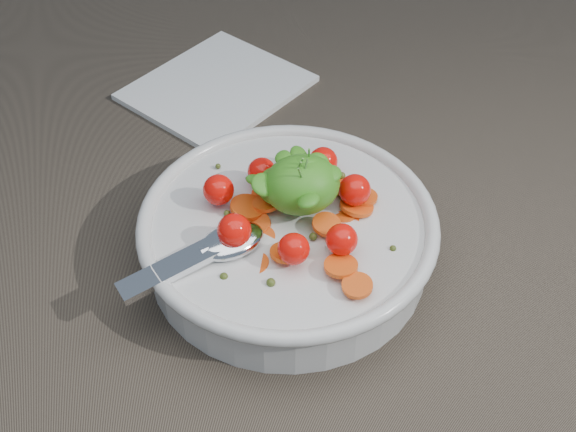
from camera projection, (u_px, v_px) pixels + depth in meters
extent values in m
plane|color=brown|center=(296.00, 252.00, 0.64)|extent=(6.00, 6.00, 0.00)
cylinder|color=silver|center=(288.00, 240.00, 0.62)|extent=(0.24, 0.24, 0.05)
torus|color=silver|center=(288.00, 221.00, 0.60)|extent=(0.25, 0.25, 0.01)
cylinder|color=silver|center=(288.00, 256.00, 0.63)|extent=(0.12, 0.12, 0.01)
cylinder|color=brown|center=(288.00, 240.00, 0.62)|extent=(0.22, 0.22, 0.04)
cylinder|color=#ED5613|center=(287.00, 252.00, 0.57)|extent=(0.03, 0.03, 0.01)
cylinder|color=#ED5613|center=(357.00, 285.00, 0.54)|extent=(0.03, 0.03, 0.01)
cylinder|color=#ED5613|center=(343.00, 214.00, 0.61)|extent=(0.04, 0.04, 0.01)
cylinder|color=#ED5613|center=(327.00, 224.00, 0.59)|extent=(0.03, 0.03, 0.01)
cylinder|color=#ED5613|center=(253.00, 265.00, 0.57)|extent=(0.03, 0.03, 0.01)
cylinder|color=#ED5613|center=(301.00, 270.00, 0.57)|extent=(0.03, 0.03, 0.01)
cylinder|color=#ED5613|center=(351.00, 188.00, 0.62)|extent=(0.04, 0.04, 0.01)
cylinder|color=#ED5613|center=(345.00, 223.00, 0.60)|extent=(0.03, 0.03, 0.01)
cylinder|color=#ED5613|center=(257.00, 224.00, 0.60)|extent=(0.03, 0.03, 0.01)
cylinder|color=#ED5613|center=(251.00, 224.00, 0.60)|extent=(0.03, 0.03, 0.01)
cylinder|color=#ED5613|center=(262.00, 238.00, 0.59)|extent=(0.03, 0.03, 0.01)
cylinder|color=#ED5613|center=(363.00, 196.00, 0.62)|extent=(0.04, 0.04, 0.01)
cylinder|color=#ED5613|center=(248.00, 207.00, 0.61)|extent=(0.03, 0.03, 0.01)
cylinder|color=#ED5613|center=(267.00, 203.00, 0.61)|extent=(0.03, 0.03, 0.01)
cylinder|color=#ED5613|center=(357.00, 206.00, 0.61)|extent=(0.04, 0.04, 0.01)
cylinder|color=#ED5613|center=(269.00, 193.00, 0.62)|extent=(0.03, 0.03, 0.01)
cylinder|color=#ED5613|center=(280.00, 183.00, 0.63)|extent=(0.03, 0.03, 0.01)
cylinder|color=#ED5613|center=(341.00, 266.00, 0.56)|extent=(0.03, 0.03, 0.01)
cylinder|color=#ED5613|center=(318.00, 178.00, 0.64)|extent=(0.04, 0.04, 0.01)
sphere|color=#414E1A|center=(342.00, 176.00, 0.64)|extent=(0.01, 0.01, 0.01)
sphere|color=#414E1A|center=(328.00, 241.00, 0.58)|extent=(0.01, 0.01, 0.01)
sphere|color=#414E1A|center=(218.00, 177.00, 0.64)|extent=(0.01, 0.01, 0.01)
sphere|color=#414E1A|center=(330.00, 177.00, 0.63)|extent=(0.01, 0.01, 0.01)
sphere|color=#414E1A|center=(218.00, 166.00, 0.65)|extent=(0.00, 0.00, 0.00)
sphere|color=#414E1A|center=(239.00, 226.00, 0.59)|extent=(0.01, 0.01, 0.01)
sphere|color=#414E1A|center=(271.00, 283.00, 0.55)|extent=(0.01, 0.01, 0.01)
sphere|color=#414E1A|center=(313.00, 237.00, 0.58)|extent=(0.01, 0.01, 0.01)
sphere|color=#414E1A|center=(227.00, 213.00, 0.60)|extent=(0.01, 0.01, 0.01)
sphere|color=#414E1A|center=(282.00, 162.00, 0.66)|extent=(0.01, 0.01, 0.01)
sphere|color=#414E1A|center=(207.00, 246.00, 0.58)|extent=(0.01, 0.01, 0.01)
sphere|color=#414E1A|center=(219.00, 258.00, 0.57)|extent=(0.01, 0.01, 0.01)
sphere|color=#414E1A|center=(224.00, 277.00, 0.56)|extent=(0.01, 0.01, 0.01)
sphere|color=#414E1A|center=(393.00, 248.00, 0.58)|extent=(0.01, 0.01, 0.01)
sphere|color=red|center=(355.00, 190.00, 0.60)|extent=(0.03, 0.03, 0.03)
sphere|color=red|center=(323.00, 162.00, 0.63)|extent=(0.03, 0.03, 0.03)
sphere|color=red|center=(262.00, 172.00, 0.62)|extent=(0.02, 0.02, 0.02)
sphere|color=red|center=(218.00, 190.00, 0.60)|extent=(0.03, 0.03, 0.03)
sphere|color=red|center=(234.00, 230.00, 0.57)|extent=(0.03, 0.03, 0.03)
sphere|color=red|center=(294.00, 249.00, 0.56)|extent=(0.03, 0.03, 0.03)
sphere|color=red|center=(342.00, 240.00, 0.56)|extent=(0.03, 0.03, 0.03)
ellipsoid|color=#429822|center=(302.00, 185.00, 0.59)|extent=(0.06, 0.06, 0.05)
ellipsoid|color=#429822|center=(279.00, 186.00, 0.60)|extent=(0.04, 0.04, 0.03)
ellipsoid|color=#429822|center=(300.00, 167.00, 0.58)|extent=(0.02, 0.02, 0.01)
ellipsoid|color=#429822|center=(264.00, 185.00, 0.58)|extent=(0.03, 0.03, 0.02)
ellipsoid|color=#429822|center=(292.00, 197.00, 0.58)|extent=(0.03, 0.03, 0.01)
ellipsoid|color=#429822|center=(275.00, 179.00, 0.60)|extent=(0.03, 0.03, 0.02)
ellipsoid|color=#429822|center=(299.00, 164.00, 0.61)|extent=(0.02, 0.02, 0.02)
ellipsoid|color=#429822|center=(287.00, 180.00, 0.57)|extent=(0.01, 0.02, 0.01)
ellipsoid|color=#429822|center=(276.00, 182.00, 0.59)|extent=(0.02, 0.02, 0.02)
ellipsoid|color=#429822|center=(296.00, 168.00, 0.58)|extent=(0.02, 0.03, 0.02)
ellipsoid|color=#429822|center=(302.00, 171.00, 0.58)|extent=(0.02, 0.02, 0.01)
ellipsoid|color=#429822|center=(331.00, 174.00, 0.58)|extent=(0.03, 0.03, 0.01)
ellipsoid|color=#429822|center=(309.00, 201.00, 0.56)|extent=(0.03, 0.03, 0.02)
ellipsoid|color=#429822|center=(302.00, 178.00, 0.58)|extent=(0.03, 0.03, 0.01)
ellipsoid|color=#429822|center=(303.00, 175.00, 0.58)|extent=(0.02, 0.02, 0.02)
ellipsoid|color=#429822|center=(307.00, 161.00, 0.58)|extent=(0.03, 0.02, 0.02)
ellipsoid|color=#429822|center=(289.00, 184.00, 0.58)|extent=(0.02, 0.02, 0.01)
ellipsoid|color=#429822|center=(302.00, 181.00, 0.59)|extent=(0.01, 0.02, 0.01)
ellipsoid|color=#429822|center=(256.00, 180.00, 0.60)|extent=(0.02, 0.02, 0.02)
ellipsoid|color=#429822|center=(299.00, 156.00, 0.63)|extent=(0.02, 0.03, 0.02)
ellipsoid|color=#429822|center=(313.00, 171.00, 0.60)|extent=(0.02, 0.02, 0.02)
ellipsoid|color=#429822|center=(317.00, 164.00, 0.60)|extent=(0.03, 0.03, 0.02)
ellipsoid|color=#429822|center=(283.00, 180.00, 0.59)|extent=(0.03, 0.03, 0.01)
ellipsoid|color=#429822|center=(283.00, 157.00, 0.60)|extent=(0.02, 0.02, 0.01)
ellipsoid|color=#429822|center=(305.00, 178.00, 0.58)|extent=(0.03, 0.03, 0.01)
cylinder|color=#4C8C33|center=(294.00, 177.00, 0.58)|extent=(0.01, 0.01, 0.04)
cylinder|color=#4C8C33|center=(295.00, 174.00, 0.58)|extent=(0.01, 0.01, 0.04)
cylinder|color=#4C8C33|center=(309.00, 164.00, 0.59)|extent=(0.01, 0.01, 0.04)
cylinder|color=#4C8C33|center=(304.00, 184.00, 0.57)|extent=(0.01, 0.01, 0.04)
cylinder|color=#4C8C33|center=(302.00, 183.00, 0.57)|extent=(0.01, 0.01, 0.04)
ellipsoid|color=silver|center=(232.00, 241.00, 0.58)|extent=(0.06, 0.05, 0.02)
cube|color=silver|center=(183.00, 263.00, 0.56)|extent=(0.11, 0.05, 0.02)
cylinder|color=silver|center=(212.00, 249.00, 0.57)|extent=(0.02, 0.02, 0.01)
cube|color=white|center=(217.00, 88.00, 0.81)|extent=(0.23, 0.23, 0.01)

